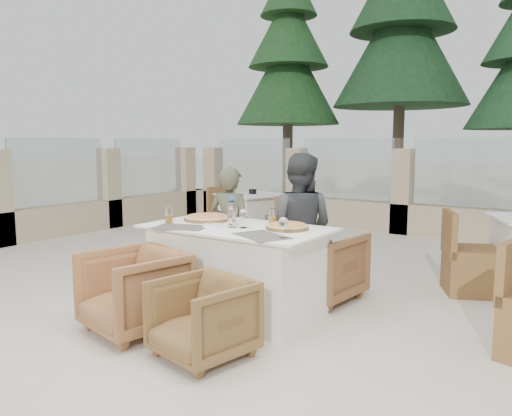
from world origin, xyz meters
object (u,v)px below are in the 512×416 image
Objects in this scene: pizza_left at (207,217)px; bg_table_a at (253,221)px; dining_table at (237,270)px; wine_glass_centre at (233,214)px; beer_glass_left at (169,215)px; wine_glass_near at (243,217)px; diner_left at (230,230)px; armchair_near_right at (202,318)px; wine_glass_corner at (284,226)px; pizza_right at (287,227)px; beer_glass_right at (273,216)px; armchair_far_right at (320,265)px; olive_dish at (211,225)px; water_bottle at (232,212)px; armchair_near_left at (134,291)px; armchair_far_left at (228,263)px; diner_right at (299,228)px.

pizza_left is 0.27× the size of bg_table_a.
wine_glass_centre is at bearing 140.30° from dining_table.
beer_glass_left is 0.08× the size of bg_table_a.
wine_glass_near is 0.15× the size of diner_left.
bg_table_a reaches higher than armchair_near_right.
pizza_left reaches higher than dining_table.
wine_glass_corner is (1.05, -0.37, 0.06)m from pizza_left.
beer_glass_right is (-0.26, 0.18, 0.05)m from pizza_right.
wine_glass_near is 0.57m from wine_glass_corner.
wine_glass_near is at bearing -16.55° from pizza_left.
wine_glass_near is 1.32× the size of beer_glass_left.
beer_glass_right is at bearing 145.42° from pizza_right.
olive_dish is at bearing 63.07° from armchair_far_right.
water_bottle is (-0.45, -0.17, 0.11)m from pizza_right.
wine_glass_centre is 1.09m from armchair_near_left.
pizza_right is 1.17m from armchair_far_left.
armchair_far_right is 0.94m from diner_left.
wine_glass_corner reaches higher than olive_dish.
armchair_far_right is 0.52× the size of diner_right.
armchair_far_right is (-0.00, 0.63, -0.46)m from pizza_right.
wine_glass_corner is at bearing -6.15° from olive_dish.
beer_glass_left is at bearing -148.44° from beer_glass_right.
armchair_near_right is at bearing 111.12° from diner_left.
armchair_far_right is 2.51m from bg_table_a.
armchair_near_left is at bearing -121.84° from wine_glass_near.
beer_glass_left reaches higher than bg_table_a.
armchair_near_left is (-0.40, -0.82, -0.06)m from dining_table.
beer_glass_left is 0.94m from armchair_far_left.
armchair_far_right is at bearing 56.77° from olive_dish.
wine_glass_centre is at bearing -9.02° from pizza_left.
wine_glass_centre is at bearing 121.14° from water_bottle.
armchair_far_left is (0.11, 0.74, -0.57)m from beer_glass_left.
armchair_far_right is at bearing 60.63° from beer_glass_right.
diner_right reaches higher than beer_glass_left.
diner_right is (0.73, 0.44, -0.10)m from pizza_left.
armchair_far_right is at bearing -146.33° from armchair_far_left.
beer_glass_right is 0.08× the size of bg_table_a.
armchair_near_left is 0.77m from armchair_near_right.
wine_glass_centre is at bearing -174.79° from pizza_right.
pizza_right is 1.35m from armchair_near_left.
dining_table is 3.65× the size of pizza_left.
beer_glass_left reaches higher than armchair_near_left.
diner_left reaches higher than dining_table.
dining_table is 2.59× the size of armchair_near_right.
armchair_near_right is (0.79, -1.02, -0.52)m from pizza_left.
olive_dish is at bearing -126.76° from beer_glass_right.
armchair_far_left is at bearing 130.10° from water_bottle.
water_bottle reaches higher than beer_glass_right.
dining_table is 1.14× the size of diner_right.
wine_glass_near is at bearing -156.40° from pizza_right.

